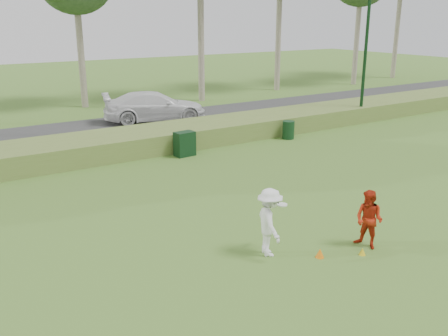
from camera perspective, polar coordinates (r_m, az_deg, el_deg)
ground at (r=13.50m, az=9.37°, el=-9.52°), size 120.00×120.00×0.00m
reed_strip at (r=23.08m, az=-10.84°, el=2.90°), size 80.00×3.00×0.90m
park_road at (r=27.77m, az=-14.73°, el=4.13°), size 80.00×6.00×0.06m
lamp_post at (r=29.82m, az=16.13°, el=15.70°), size 0.70×0.70×8.18m
player_white at (r=12.91m, az=5.22°, el=-6.20°), size 1.04×1.32×1.81m
player_red at (r=13.84m, az=16.23°, el=-5.67°), size 0.76×0.89×1.60m
cone_orange at (r=13.26m, az=10.90°, el=-9.52°), size 0.22×0.22×0.25m
cone_yellow at (r=13.65m, az=15.53°, el=-9.17°), size 0.18×0.18×0.20m
utility_cabinet at (r=22.10m, az=-4.52°, el=2.77°), size 0.91×0.61×1.09m
trash_bin at (r=25.36m, az=7.37°, el=4.34°), size 0.64×0.64×0.90m
car_right at (r=29.40m, az=-7.93°, el=6.98°), size 6.30×3.98×1.70m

